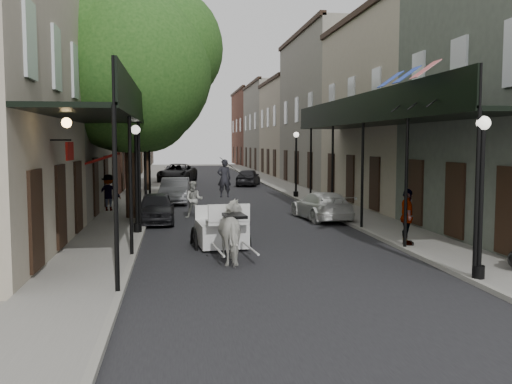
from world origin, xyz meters
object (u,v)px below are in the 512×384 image
object	(u,v)px
car_left_far	(177,173)
car_right_near	(321,206)
lamppost_left	(137,177)
horse	(235,232)
tree_near	(139,63)
pedestrian_walking	(194,200)
pedestrian_sidewalk_right	(407,217)
lamppost_right_far	(296,163)
car_left_near	(156,208)
car_right_far	(248,177)
pedestrian_sidewalk_left	(109,193)
tree_far	(152,102)
carriage	(219,211)
lamppost_right_near	(481,195)
car_left_mid	(175,191)

from	to	relation	value
car_left_far	car_right_near	size ratio (longest dim) A/B	1.33
lamppost_left	horse	size ratio (longest dim) A/B	1.90
tree_near	pedestrian_walking	world-z (taller)	tree_near
pedestrian_sidewalk_right	car_left_far	distance (m)	30.94
lamppost_right_far	pedestrian_walking	world-z (taller)	lamppost_right_far
car_left_near	car_right_far	xyz separation A→B (m)	(6.16, 18.94, 0.02)
car_right_near	pedestrian_sidewalk_left	bearing A→B (deg)	-27.64
lamppost_right_far	pedestrian_sidewalk_right	xyz separation A→B (m)	(0.10, -15.66, -1.07)
tree_far	lamppost_left	size ratio (longest dim) A/B	2.32
carriage	horse	bearing A→B (deg)	-90.00
car_left_far	car_right_near	distance (m)	24.25
lamppost_right_far	car_left_near	xyz separation A→B (m)	(-7.66, -9.00, -1.43)
carriage	car_left_near	distance (m)	5.72
lamppost_left	pedestrian_sidewalk_right	world-z (taller)	lamppost_left
horse	pedestrian_sidewalk_left	world-z (taller)	pedestrian_sidewalk_left
pedestrian_sidewalk_left	pedestrian_sidewalk_right	bearing A→B (deg)	137.23
tree_far	car_left_near	distance (m)	16.06
lamppost_left	carriage	bearing A→B (deg)	-40.56
lamppost_right_near	car_left_near	bearing A→B (deg)	124.84
car_left_near	car_left_far	xyz separation A→B (m)	(0.96, 23.53, 0.13)
tree_far	lamppost_left	distance (m)	18.57
tree_far	pedestrian_walking	xyz separation A→B (m)	(2.25, -13.92, -5.04)
tree_far	car_right_far	xyz separation A→B (m)	(6.85, 3.76, -5.19)
lamppost_right_near	lamppost_right_far	size ratio (longest dim) A/B	1.00
tree_far	lamppost_right_far	xyz separation A→B (m)	(8.35, -6.18, -3.79)
car_right_far	pedestrian_sidewalk_left	bearing A→B (deg)	76.03
car_right_near	horse	bearing A→B (deg)	54.35
lamppost_right_near	horse	world-z (taller)	lamppost_right_near
tree_near	car_left_mid	bearing A→B (deg)	77.27
car_left_mid	car_right_far	xyz separation A→B (m)	(5.39, 11.53, -0.03)
lamppost_left	carriage	xyz separation A→B (m)	(2.68, -2.29, -0.98)
car_left_near	lamppost_left	bearing A→B (deg)	-100.39
pedestrian_sidewalk_right	pedestrian_sidewalk_left	bearing A→B (deg)	57.82
lamppost_left	pedestrian_walking	xyz separation A→B (m)	(2.10, 4.26, -1.25)
tree_far	horse	bearing A→B (deg)	-82.43
tree_near	lamppost_right_far	world-z (taller)	tree_near
lamppost_right_far	pedestrian_sidewalk_left	bearing A→B (deg)	-151.26
car_right_near	lamppost_left	bearing A→B (deg)	16.03
car_left_mid	pedestrian_sidewalk_left	bearing A→B (deg)	-124.47
pedestrian_sidewalk_left	car_left_near	xyz separation A→B (m)	(2.24, -3.57, -0.33)
carriage	car_left_near	bearing A→B (deg)	106.66
horse	pedestrian_walking	size ratio (longest dim) A/B	1.23
car_right_far	tree_near	bearing A→B (deg)	83.75
tree_near	pedestrian_sidewalk_right	distance (m)	12.74
lamppost_left	carriage	world-z (taller)	lamppost_left
lamppost_right_far	car_left_mid	world-z (taller)	lamppost_right_far
tree_far	pedestrian_sidewalk_left	size ratio (longest dim) A/B	5.19
car_left_far	lamppost_right_near	bearing A→B (deg)	-67.03
lamppost_left	car_left_mid	xyz separation A→B (m)	(1.31, 10.41, -1.38)
pedestrian_sidewalk_left	car_left_mid	distance (m)	4.89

